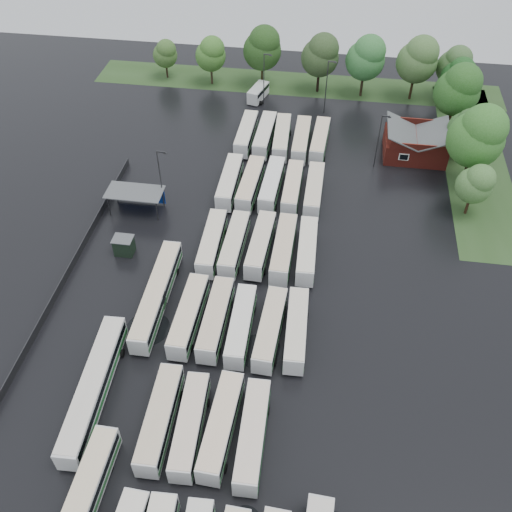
# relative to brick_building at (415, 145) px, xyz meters

# --- Properties ---
(ground) EXTENTS (160.00, 160.00, 0.00)m
(ground) POSITION_rel_brick_building_xyz_m (-24.00, -42.77, -1.87)
(ground) COLOR black
(ground) RESTS_ON ground
(brick_building) EXTENTS (10.07, 8.60, 5.39)m
(brick_building) POSITION_rel_brick_building_xyz_m (0.00, 0.00, 0.00)
(brick_building) COLOR maroon
(brick_building) RESTS_ON ground
(wash_shed) EXTENTS (8.20, 4.20, 3.58)m
(wash_shed) POSITION_rel_brick_building_xyz_m (-41.20, -20.74, 1.12)
(wash_shed) COLOR #2D2D30
(wash_shed) RESTS_ON ground
(utility_hut) EXTENTS (2.70, 2.20, 2.62)m
(utility_hut) POSITION_rel_brick_building_xyz_m (-40.20, -30.17, -0.55)
(utility_hut) COLOR black
(utility_hut) RESTS_ON ground
(grass_strip_north) EXTENTS (80.00, 10.00, 0.01)m
(grass_strip_north) POSITION_rel_brick_building_xyz_m (-22.00, 22.03, -1.86)
(grass_strip_north) COLOR #27441C
(grass_strip_north) RESTS_ON ground
(grass_strip_east) EXTENTS (10.00, 50.00, 0.01)m
(grass_strip_east) POSITION_rel_brick_building_xyz_m (10.00, 0.03, -1.86)
(grass_strip_east) COLOR #27441C
(grass_strip_east) RESTS_ON ground
(west_fence) EXTENTS (0.10, 50.00, 1.20)m
(west_fence) POSITION_rel_brick_building_xyz_m (-46.20, -34.77, -1.27)
(west_fence) COLOR #2D2D30
(west_fence) RESTS_ON ground
(bus_r1c0) EXTENTS (2.73, 11.58, 3.21)m
(bus_r1c0) POSITION_rel_brick_building_xyz_m (-28.24, -55.03, -0.10)
(bus_r1c0) COLOR silver
(bus_r1c0) RESTS_ON ground
(bus_r1c1) EXTENTS (2.86, 11.16, 3.08)m
(bus_r1c1) POSITION_rel_brick_building_xyz_m (-25.06, -55.33, -0.17)
(bus_r1c1) COLOR silver
(bus_r1c1) RESTS_ON ground
(bus_r1c2) EXTENTS (2.89, 11.50, 3.18)m
(bus_r1c2) POSITION_rel_brick_building_xyz_m (-21.94, -54.95, -0.12)
(bus_r1c2) COLOR silver
(bus_r1c2) RESTS_ON ground
(bus_r1c3) EXTENTS (2.70, 11.50, 3.19)m
(bus_r1c3) POSITION_rel_brick_building_xyz_m (-18.66, -55.45, -0.11)
(bus_r1c3) COLOR silver
(bus_r1c3) RESTS_ON ground
(bus_r2c0) EXTENTS (2.65, 11.51, 3.19)m
(bus_r2c0) POSITION_rel_brick_building_xyz_m (-28.52, -41.32, -0.11)
(bus_r2c0) COLOR silver
(bus_r2c0) RESTS_ON ground
(bus_r2c1) EXTENTS (2.50, 11.45, 3.18)m
(bus_r2c1) POSITION_rel_brick_building_xyz_m (-25.24, -41.33, -0.12)
(bus_r2c1) COLOR silver
(bus_r2c1) RESTS_ON ground
(bus_r2c2) EXTENTS (2.50, 11.03, 3.06)m
(bus_r2c2) POSITION_rel_brick_building_xyz_m (-22.14, -41.83, -0.18)
(bus_r2c2) COLOR silver
(bus_r2c2) RESTS_ON ground
(bus_r2c3) EXTENTS (2.88, 11.28, 3.11)m
(bus_r2c3) POSITION_rel_brick_building_xyz_m (-18.68, -41.84, -0.15)
(bus_r2c3) COLOR silver
(bus_r2c3) RESTS_ON ground
(bus_r2c4) EXTENTS (2.74, 11.15, 3.08)m
(bus_r2c4) POSITION_rel_brick_building_xyz_m (-15.65, -41.47, -0.17)
(bus_r2c4) COLOR silver
(bus_r2c4) RESTS_ON ground
(bus_r3c0) EXTENTS (2.66, 11.38, 3.15)m
(bus_r3c0) POSITION_rel_brick_building_xyz_m (-28.40, -28.30, -0.13)
(bus_r3c0) COLOR silver
(bus_r3c0) RESTS_ON ground
(bus_r3c1) EXTENTS (2.61, 11.26, 3.12)m
(bus_r3c1) POSITION_rel_brick_building_xyz_m (-25.35, -28.08, -0.15)
(bus_r3c1) COLOR silver
(bus_r3c1) RESTS_ON ground
(bus_r3c2) EXTENTS (2.87, 11.41, 3.15)m
(bus_r3c2) POSITION_rel_brick_building_xyz_m (-21.85, -27.69, -0.13)
(bus_r3c2) COLOR silver
(bus_r3c2) RESTS_ON ground
(bus_r3c3) EXTENTS (2.59, 11.65, 3.24)m
(bus_r3c3) POSITION_rel_brick_building_xyz_m (-18.68, -28.03, -0.09)
(bus_r3c3) COLOR silver
(bus_r3c3) RESTS_ON ground
(bus_r3c4) EXTENTS (2.66, 11.21, 3.11)m
(bus_r3c4) POSITION_rel_brick_building_xyz_m (-15.57, -27.85, -0.16)
(bus_r3c4) COLOR silver
(bus_r3c4) RESTS_ON ground
(bus_r4c0) EXTENTS (2.53, 11.53, 3.21)m
(bus_r4c0) POSITION_rel_brick_building_xyz_m (-28.51, -14.36, -0.10)
(bus_r4c0) COLOR silver
(bus_r4c0) RESTS_ON ground
(bus_r4c1) EXTENTS (2.95, 11.56, 3.19)m
(bus_r4c1) POSITION_rel_brick_building_xyz_m (-25.29, -14.43, -0.11)
(bus_r4c1) COLOR silver
(bus_r4c1) RESTS_ON ground
(bus_r4c2) EXTENTS (2.83, 11.51, 3.18)m
(bus_r4c2) POSITION_rel_brick_building_xyz_m (-22.06, -14.04, -0.12)
(bus_r4c2) COLOR silver
(bus_r4c2) RESTS_ON ground
(bus_r4c3) EXTENTS (2.43, 11.13, 3.10)m
(bus_r4c3) POSITION_rel_brick_building_xyz_m (-18.89, -14.37, -0.16)
(bus_r4c3) COLOR silver
(bus_r4c3) RESTS_ON ground
(bus_r4c4) EXTENTS (2.46, 11.25, 3.13)m
(bus_r4c4) POSITION_rel_brick_building_xyz_m (-15.63, -14.51, -0.15)
(bus_r4c4) COLOR silver
(bus_r4c4) RESTS_ON ground
(bus_r5c0) EXTENTS (2.55, 11.36, 3.16)m
(bus_r5c0) POSITION_rel_brick_building_xyz_m (-28.21, -0.43, -0.13)
(bus_r5c0) COLOR silver
(bus_r5c0) RESTS_ON ground
(bus_r5c1) EXTENTS (2.74, 11.57, 3.20)m
(bus_r5c1) POSITION_rel_brick_building_xyz_m (-25.03, -0.44, -0.10)
(bus_r5c1) COLOR silver
(bus_r5c1) RESTS_ON ground
(bus_r5c2) EXTENTS (2.88, 11.51, 3.18)m
(bus_r5c2) POSITION_rel_brick_building_xyz_m (-22.09, -0.71, -0.12)
(bus_r5c2) COLOR silver
(bus_r5c2) RESTS_ON ground
(bus_r5c3) EXTENTS (2.44, 11.38, 3.17)m
(bus_r5c3) POSITION_rel_brick_building_xyz_m (-18.77, -0.93, -0.12)
(bus_r5c3) COLOR silver
(bus_r5c3) RESTS_ON ground
(bus_r5c4) EXTENTS (2.87, 11.25, 3.11)m
(bus_r5c4) POSITION_rel_brick_building_xyz_m (-15.69, -0.57, -0.16)
(bus_r5c4) COLOR silver
(bus_r5c4) RESTS_ON ground
(artic_bus_west_b) EXTENTS (2.58, 16.82, 3.12)m
(artic_bus_west_b) POSITION_rel_brick_building_xyz_m (-33.19, -38.54, -0.14)
(artic_bus_west_b) COLOR silver
(artic_bus_west_b) RESTS_ON ground
(artic_bus_west_c) EXTENTS (3.27, 17.46, 3.22)m
(artic_bus_west_c) POSITION_rel_brick_building_xyz_m (-36.18, -52.53, -0.08)
(artic_bus_west_c) COLOR silver
(artic_bus_west_c) RESTS_ON ground
(minibus) EXTENTS (3.57, 6.19, 2.55)m
(minibus) POSITION_rel_brick_building_xyz_m (-28.40, 14.79, -0.45)
(minibus) COLOR silver
(minibus) RESTS_ON ground
(tree_north_0) EXTENTS (4.80, 4.80, 7.95)m
(tree_north_0) POSITION_rel_brick_building_xyz_m (-47.72, 20.94, 3.25)
(tree_north_0) COLOR black
(tree_north_0) RESTS_ON ground
(tree_north_1) EXTENTS (5.87, 5.87, 9.72)m
(tree_north_1) POSITION_rel_brick_building_xyz_m (-38.25, 19.70, 4.39)
(tree_north_1) COLOR #3A2E1F
(tree_north_1) RESTS_ON ground
(tree_north_2) EXTENTS (7.29, 7.29, 12.07)m
(tree_north_2) POSITION_rel_brick_building_xyz_m (-28.31, 20.38, 5.90)
(tree_north_2) COLOR black
(tree_north_2) RESTS_ON ground
(tree_north_3) EXTENTS (7.06, 7.06, 11.69)m
(tree_north_3) POSITION_rel_brick_building_xyz_m (-17.24, 19.47, 5.65)
(tree_north_3) COLOR black
(tree_north_3) RESTS_ON ground
(tree_north_4) EXTENTS (7.27, 7.27, 12.05)m
(tree_north_4) POSITION_rel_brick_building_xyz_m (-8.87, 19.07, 5.88)
(tree_north_4) COLOR #2F2317
(tree_north_4) RESTS_ON ground
(tree_north_5) EXTENTS (7.50, 7.50, 12.43)m
(tree_north_5) POSITION_rel_brick_building_xyz_m (0.45, 19.22, 6.13)
(tree_north_5) COLOR #312214
(tree_north_5) RESTS_ON ground
(tree_north_6) EXTENTS (6.25, 6.25, 10.36)m
(tree_north_6) POSITION_rel_brick_building_xyz_m (7.37, 20.73, 4.80)
(tree_north_6) COLOR black
(tree_north_6) RESTS_ON ground
(tree_east_0) EXTENTS (5.21, 5.21, 8.63)m
(tree_east_0) POSITION_rel_brick_building_xyz_m (7.02, -14.65, 3.69)
(tree_east_0) COLOR #322012
(tree_east_0) RESTS_ON ground
(tree_east_1) EXTENTS (8.40, 8.40, 13.91)m
(tree_east_1) POSITION_rel_brick_building_xyz_m (7.35, -7.46, 7.08)
(tree_east_1) COLOR black
(tree_east_1) RESTS_ON ground
(tree_east_2) EXTENTS (5.39, 5.36, 8.89)m
(tree_east_2) POSITION_rel_brick_building_xyz_m (7.30, 0.43, 3.84)
(tree_east_2) COLOR black
(tree_east_2) RESTS_ON ground
(tree_east_3) EXTENTS (7.71, 7.71, 12.76)m
(tree_east_3) POSITION_rel_brick_building_xyz_m (6.38, 8.13, 6.35)
(tree_east_3) COLOR #321F11
(tree_east_3) RESTS_ON ground
(tree_east_4) EXTENTS (5.94, 5.94, 9.83)m
(tree_east_4) POSITION_rel_brick_building_xyz_m (7.70, 17.06, 4.46)
(tree_east_4) COLOR #382816
(tree_east_4) RESTS_ON ground
(lamp_post_ne) EXTENTS (1.44, 0.28, 9.33)m
(lamp_post_ne) POSITION_rel_brick_building_xyz_m (-6.38, -4.38, 3.55)
(lamp_post_ne) COLOR #2D2D30
(lamp_post_ne) RESTS_ON ground
(lamp_post_nw) EXTENTS (1.52, 0.30, 9.84)m
(lamp_post_nw) POSITION_rel_brick_building_xyz_m (-37.42, -19.61, 3.85)
(lamp_post_nw) COLOR #2D2D30
(lamp_post_nw) RESTS_ON ground
(lamp_post_back_w) EXTENTS (1.52, 0.30, 9.85)m
(lamp_post_back_w) POSITION_rel_brick_building_xyz_m (-26.97, 13.13, 3.85)
(lamp_post_back_w) COLOR #2D2D30
(lamp_post_back_w) RESTS_ON ground
(lamp_post_back_e) EXTENTS (1.55, 0.30, 10.04)m
(lamp_post_back_e) POSITION_rel_brick_building_xyz_m (-15.49, 11.56, 3.96)
(lamp_post_back_e) COLOR #2D2D30
(lamp_post_back_e) RESTS_ON ground
(puddle_2) EXTENTS (5.37, 5.37, 0.01)m
(puddle_2) POSITION_rel_brick_building_xyz_m (-33.39, -42.58, -1.86)
(puddle_2) COLOR black
(puddle_2) RESTS_ON ground
(puddle_3) EXTENTS (5.18, 5.18, 0.01)m
(puddle_3) POSITION_rel_brick_building_xyz_m (-19.59, -43.97, -1.86)
(puddle_3) COLOR black
(puddle_3) RESTS_ON ground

